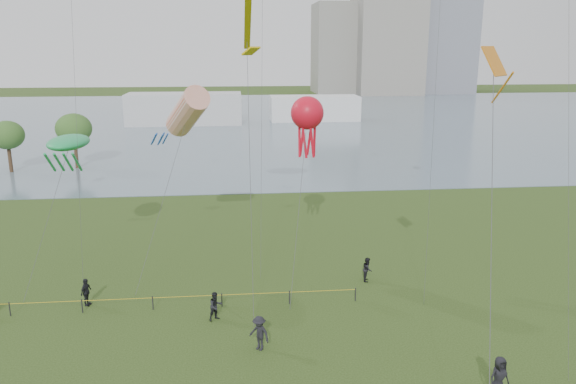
{
  "coord_description": "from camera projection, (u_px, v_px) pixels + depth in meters",
  "views": [
    {
      "loc": [
        -2.58,
        -16.4,
        14.94
      ],
      "look_at": [
        0.0,
        10.0,
        8.0
      ],
      "focal_mm": 35.0,
      "sensor_mm": 36.0,
      "label": 1
    }
  ],
  "objects": [
    {
      "name": "lake",
      "position": [
        246.0,
        120.0,
        116.1
      ],
      "size": [
        400.0,
        120.0,
        0.08
      ],
      "primitive_type": "cube",
      "color": "slate",
      "rests_on": "ground_plane"
    },
    {
      "name": "building_mid",
      "position": [
        387.0,
        32.0,
        175.32
      ],
      "size": [
        20.0,
        20.0,
        38.0
      ],
      "primitive_type": "cube",
      "color": "gray",
      "rests_on": "ground_plane"
    },
    {
      "name": "building_low",
      "position": [
        339.0,
        49.0,
        181.04
      ],
      "size": [
        16.0,
        18.0,
        28.0
      ],
      "primitive_type": "cube",
      "color": "gray",
      "rests_on": "ground_plane"
    },
    {
      "name": "pavilion_left",
      "position": [
        185.0,
        109.0,
        109.4
      ],
      "size": [
        22.0,
        8.0,
        6.0
      ],
      "primitive_type": "cube",
      "color": "silver",
      "rests_on": "ground_plane"
    },
    {
      "name": "pavilion_right",
      "position": [
        314.0,
        108.0,
        114.86
      ],
      "size": [
        18.0,
        7.0,
        5.0
      ],
      "primitive_type": "cube",
      "color": "white",
      "rests_on": "ground_plane"
    },
    {
      "name": "fence",
      "position": [
        44.0,
        306.0,
        32.02
      ],
      "size": [
        24.07,
        0.07,
        1.05
      ],
      "color": "black",
      "rests_on": "ground_plane"
    },
    {
      "name": "spectator_a",
      "position": [
        216.0,
        306.0,
        31.33
      ],
      "size": [
        1.02,
        0.96,
        1.66
      ],
      "primitive_type": "imported",
      "rotation": [
        0.0,
        0.0,
        0.56
      ],
      "color": "black",
      "rests_on": "ground_plane"
    },
    {
      "name": "spectator_b",
      "position": [
        259.0,
        333.0,
        28.22
      ],
      "size": [
        1.34,
        1.28,
        1.82
      ],
      "primitive_type": "imported",
      "rotation": [
        0.0,
        0.0,
        -0.7
      ],
      "color": "black",
      "rests_on": "ground_plane"
    },
    {
      "name": "spectator_c",
      "position": [
        86.0,
        292.0,
        33.1
      ],
      "size": [
        0.7,
        1.06,
        1.68
      ],
      "primitive_type": "imported",
      "rotation": [
        0.0,
        0.0,
        1.25
      ],
      "color": "black",
      "rests_on": "ground_plane"
    },
    {
      "name": "spectator_d",
      "position": [
        499.0,
        377.0,
        24.45
      ],
      "size": [
        1.02,
        0.77,
        1.89
      ],
      "primitive_type": "imported",
      "rotation": [
        0.0,
        0.0,
        0.2
      ],
      "color": "black",
      "rests_on": "ground_plane"
    },
    {
      "name": "spectator_g",
      "position": [
        367.0,
        269.0,
        36.6
      ],
      "size": [
        0.79,
        0.91,
        1.59
      ],
      "primitive_type": "imported",
      "rotation": [
        0.0,
        0.0,
        1.29
      ],
      "color": "black",
      "rests_on": "ground_plane"
    },
    {
      "name": "kite_windsock",
      "position": [
        187.0,
        112.0,
        37.49
      ],
      "size": [
        5.06,
        8.04,
        12.53
      ],
      "rotation": [
        0.0,
        0.0,
        0.42
      ],
      "color": "#3F3F42"
    },
    {
      "name": "kite_creature",
      "position": [
        69.0,
        143.0,
        36.55
      ],
      "size": [
        3.37,
        7.4,
        9.27
      ],
      "rotation": [
        0.0,
        0.0,
        0.36
      ],
      "color": "#3F3F42"
    },
    {
      "name": "kite_octopus",
      "position": [
        307.0,
        114.0,
        36.56
      ],
      "size": [
        2.89,
        7.66,
        11.78
      ],
      "rotation": [
        0.0,
        0.0,
        0.17
      ],
      "color": "#3F3F42"
    },
    {
      "name": "kite_delta",
      "position": [
        495.0,
        81.0,
        22.24
      ],
      "size": [
        4.08,
        10.33,
        14.93
      ],
      "rotation": [
        0.0,
        0.0,
        -0.07
      ],
      "color": "#3F3F42"
    }
  ]
}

